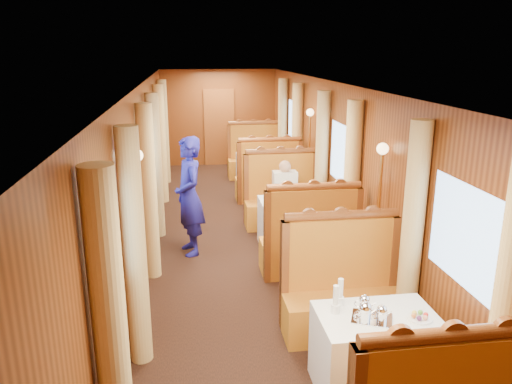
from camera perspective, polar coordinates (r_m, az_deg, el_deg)
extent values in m
cube|color=brown|center=(13.35, -4.21, 7.37)|extent=(0.80, 0.04, 2.00)
cube|color=white|center=(4.80, 13.50, -17.51)|extent=(1.05, 0.72, 0.75)
cylinder|color=brown|center=(3.45, 21.67, -14.87)|extent=(1.23, 0.10, 0.10)
cube|color=#A94712|center=(5.64, 9.87, -13.64)|extent=(1.30, 0.55, 0.45)
cube|color=#A94712|center=(5.55, 9.51, -6.94)|extent=(1.30, 0.12, 0.80)
cylinder|color=brown|center=(5.40, 9.72, -2.63)|extent=(1.23, 0.10, 0.10)
cube|color=white|center=(7.83, 4.33, -3.59)|extent=(1.05, 0.72, 0.75)
cube|color=#A94712|center=(7.02, 5.94, -7.31)|extent=(1.30, 0.55, 0.45)
cube|color=#A94712|center=(6.60, 6.53, -3.05)|extent=(1.30, 0.12, 0.80)
cylinder|color=brown|center=(6.47, 6.65, 0.63)|extent=(1.23, 0.10, 0.10)
cube|color=#A94712|center=(8.75, 3.01, -2.45)|extent=(1.30, 0.55, 0.45)
cube|color=#A94712|center=(8.78, 2.81, 1.86)|extent=(1.30, 0.12, 0.80)
cylinder|color=brown|center=(8.69, 2.85, 4.67)|extent=(1.23, 0.10, 0.10)
cube|color=white|center=(11.13, 0.56, 2.40)|extent=(1.05, 0.72, 0.75)
cube|color=#A94712|center=(10.26, 1.34, 0.35)|extent=(1.30, 0.55, 0.45)
cube|color=#A94712|center=(9.90, 1.56, 3.50)|extent=(1.30, 0.12, 0.80)
cylinder|color=brown|center=(9.82, 1.58, 6.01)|extent=(1.23, 0.10, 0.10)
cube|color=#A94712|center=(12.08, -0.10, 2.76)|extent=(1.30, 0.55, 0.45)
cube|color=#A94712|center=(12.16, -0.24, 5.85)|extent=(1.30, 0.12, 0.80)
cylinder|color=brown|center=(12.09, -0.24, 7.91)|extent=(1.23, 0.10, 0.10)
cube|color=silver|center=(4.55, 13.09, -13.91)|extent=(0.41, 0.37, 0.01)
cylinder|color=white|center=(4.66, 18.18, -13.55)|extent=(0.22, 0.22, 0.01)
cylinder|color=white|center=(4.57, 9.05, -13.03)|extent=(0.08, 0.08, 0.08)
cylinder|color=white|center=(4.50, 9.12, -11.55)|extent=(0.05, 0.05, 0.18)
cylinder|color=white|center=(4.69, 9.56, -12.21)|extent=(0.08, 0.08, 0.08)
cylinder|color=white|center=(4.63, 9.63, -10.77)|extent=(0.05, 0.05, 0.18)
cylinder|color=silver|center=(7.66, 4.71, -0.53)|extent=(0.06, 0.06, 0.14)
cylinder|color=silver|center=(11.04, 0.38, 4.65)|extent=(0.06, 0.06, 0.14)
cylinder|color=#E2BE73|center=(3.48, -16.20, -16.17)|extent=(0.22, 0.22, 2.35)
cylinder|color=#E2BE73|center=(4.87, -13.72, -6.42)|extent=(0.22, 0.22, 2.35)
cylinder|color=#E2BE73|center=(4.10, 26.73, -12.20)|extent=(0.22, 0.22, 2.35)
cylinder|color=#E2BE73|center=(5.32, 17.41, -4.74)|extent=(0.22, 0.22, 2.35)
cylinder|color=#E2BE73|center=(6.70, -12.19, -0.12)|extent=(0.22, 0.22, 2.35)
cylinder|color=#E2BE73|center=(8.20, -11.46, 2.88)|extent=(0.22, 0.22, 2.35)
cylinder|color=#E2BE73|center=(7.03, 10.82, 0.73)|extent=(0.22, 0.22, 2.35)
cylinder|color=#E2BE73|center=(8.48, 7.51, 3.49)|extent=(0.22, 0.22, 2.35)
cylinder|color=#E2BE73|center=(10.10, -10.85, 5.35)|extent=(0.22, 0.22, 2.35)
cylinder|color=#E2BE73|center=(11.64, -10.51, 6.75)|extent=(0.22, 0.22, 2.35)
cylinder|color=#E2BE73|center=(10.33, 4.69, 5.81)|extent=(0.22, 0.22, 2.35)
cylinder|color=#E2BE73|center=(11.83, 3.06, 7.14)|extent=(0.22, 0.22, 2.35)
cylinder|color=#BF8C3F|center=(5.86, -12.87, -5.10)|extent=(0.04, 0.04, 1.85)
sphere|color=#FFD18C|center=(5.59, -13.48, 4.08)|extent=(0.14, 0.14, 0.14)
cylinder|color=#BF8C3F|center=(6.25, 13.68, -3.80)|extent=(0.04, 0.04, 1.85)
sphere|color=#FFD18C|center=(6.00, 14.27, 4.82)|extent=(0.14, 0.14, 0.14)
cylinder|color=#BF8C3F|center=(9.20, -11.16, 2.71)|extent=(0.04, 0.04, 1.85)
sphere|color=#FFD18C|center=(9.04, -11.49, 8.61)|extent=(0.14, 0.14, 0.14)
cylinder|color=#BF8C3F|center=(9.46, 6.04, 3.28)|extent=(0.04, 0.04, 1.85)
sphere|color=#FFD18C|center=(9.29, 6.21, 9.03)|extent=(0.14, 0.14, 0.14)
imported|color=navy|center=(7.46, -7.64, -0.49)|extent=(0.58, 0.74, 1.79)
cube|color=beige|center=(8.43, 3.29, 0.55)|extent=(0.40, 0.24, 0.55)
sphere|color=tan|center=(8.34, 3.33, 2.93)|extent=(0.20, 0.20, 0.20)
cube|color=beige|center=(8.34, 3.49, -1.28)|extent=(0.36, 0.30, 0.14)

